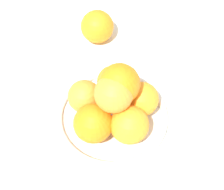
% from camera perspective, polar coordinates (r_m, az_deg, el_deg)
% --- Properties ---
extents(ground_plane, '(4.00, 4.00, 0.00)m').
position_cam_1_polar(ground_plane, '(0.82, 0.00, -3.89)').
color(ground_plane, silver).
extents(fruit_bowl, '(0.24, 0.24, 0.03)m').
position_cam_1_polar(fruit_bowl, '(0.81, 0.00, -3.40)').
color(fruit_bowl, silver).
rests_on(fruit_bowl, ground_plane).
extents(orange_pile, '(0.19, 0.19, 0.14)m').
position_cam_1_polar(orange_pile, '(0.75, 0.29, -0.96)').
color(orange_pile, orange).
rests_on(orange_pile, fruit_bowl).
extents(stray_orange, '(0.08, 0.08, 0.08)m').
position_cam_1_polar(stray_orange, '(0.94, -2.27, 10.37)').
color(stray_orange, orange).
rests_on(stray_orange, ground_plane).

